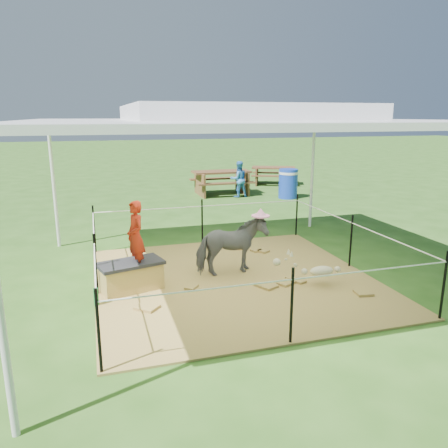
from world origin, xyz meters
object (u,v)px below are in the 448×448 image
object	(u,v)px
distant_person	(239,179)
pony	(231,246)
trash_barrel	(288,184)
picnic_table_far	(273,176)
straw_bale	(131,277)
green_bottle	(96,297)
foal	(322,269)
woman	(135,230)
picnic_table_near	(221,183)

from	to	relation	value
distant_person	pony	bearing A→B (deg)	65.28
pony	distant_person	xyz separation A→B (m)	(2.56, 7.23, 0.08)
trash_barrel	pony	bearing A→B (deg)	-122.08
trash_barrel	picnic_table_far	xyz separation A→B (m)	(0.71, 2.95, -0.13)
straw_bale	picnic_table_far	xyz separation A→B (m)	(6.56, 9.72, 0.12)
pony	trash_barrel	bearing A→B (deg)	-37.00
green_bottle	foal	xyz separation A→B (m)	(3.55, -0.25, 0.15)
woman	green_bottle	bearing A→B (deg)	-70.74
picnic_table_near	green_bottle	bearing A→B (deg)	-117.37
green_bottle	straw_bale	bearing A→B (deg)	39.29
straw_bale	woman	size ratio (longest dim) A/B	0.83
pony	picnic_table_far	world-z (taller)	pony
straw_bale	picnic_table_far	distance (m)	11.73
woman	foal	xyz separation A→B (m)	(2.90, -0.70, -0.70)
trash_barrel	straw_bale	bearing A→B (deg)	-130.84
foal	picnic_table_near	bearing A→B (deg)	87.41
woman	picnic_table_far	xyz separation A→B (m)	(6.46, 9.72, -0.65)
woman	trash_barrel	xyz separation A→B (m)	(5.75, 6.77, -0.52)
foal	trash_barrel	bearing A→B (deg)	72.20
trash_barrel	picnic_table_far	size ratio (longest dim) A/B	0.57
picnic_table_near	distant_person	xyz separation A→B (m)	(0.42, -0.66, 0.20)
picnic_table_near	foal	bearing A→B (deg)	-95.68
woman	pony	bearing A→B (deg)	81.96
pony	distant_person	size ratio (longest dim) A/B	0.97
distant_person	foal	bearing A→B (deg)	75.72
pony	picnic_table_near	xyz separation A→B (m)	(2.14, 7.89, -0.12)
woman	pony	distance (m)	1.72
straw_bale	foal	xyz separation A→B (m)	(3.00, -0.70, 0.07)
trash_barrel	distant_person	bearing A→B (deg)	156.67
foal	picnic_table_near	distance (m)	8.85
straw_bale	pony	world-z (taller)	pony
green_bottle	pony	size ratio (longest dim) A/B	0.22
picnic_table_far	distant_person	size ratio (longest dim) A/B	1.39
green_bottle	pony	xyz separation A→B (m)	(2.29, 0.66, 0.38)
pony	foal	world-z (taller)	pony
woman	foal	size ratio (longest dim) A/B	1.13
green_bottle	picnic_table_near	xyz separation A→B (m)	(4.43, 8.55, 0.26)
woman	picnic_table_far	world-z (taller)	woman
woman	picnic_table_far	size ratio (longest dim) A/B	0.65
foal	distant_person	size ratio (longest dim) A/B	0.80
foal	straw_bale	bearing A→B (deg)	169.97
pony	picnic_table_near	world-z (taller)	pony
straw_bale	green_bottle	world-z (taller)	straw_bale
picnic_table_far	trash_barrel	bearing A→B (deg)	-79.56
straw_bale	picnic_table_far	world-z (taller)	picnic_table_far
green_bottle	pony	bearing A→B (deg)	16.14
pony	picnic_table_far	distance (m)	10.66
trash_barrel	distant_person	xyz separation A→B (m)	(-1.55, 0.67, 0.13)
woman	picnic_table_near	bearing A→B (deg)	139.56
woman	trash_barrel	size ratio (longest dim) A/B	1.14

